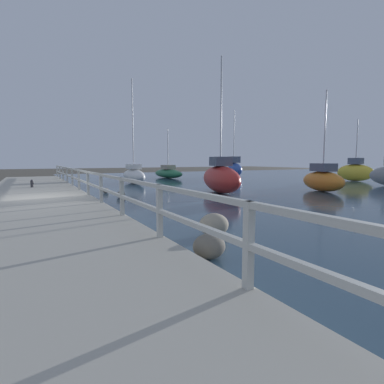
# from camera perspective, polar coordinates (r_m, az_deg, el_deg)

# --- Properties ---
(ground_plane) EXTENTS (120.00, 120.00, 0.00)m
(ground_plane) POSITION_cam_1_polar(r_m,az_deg,el_deg) (13.58, -27.38, -2.41)
(ground_plane) COLOR #4C473D
(dock_walkway) EXTENTS (4.17, 36.00, 0.34)m
(dock_walkway) POSITION_cam_1_polar(r_m,az_deg,el_deg) (13.56, -27.41, -1.71)
(dock_walkway) COLOR #B2AD9E
(dock_walkway) RESTS_ON ground
(railing) EXTENTS (0.10, 32.50, 1.04)m
(railing) POSITION_cam_1_polar(r_m,az_deg,el_deg) (13.66, -19.23, 2.37)
(railing) COLOR beige
(railing) RESTS_ON dock_walkway
(boulder_near_dock) EXTENTS (0.74, 0.67, 0.55)m
(boulder_near_dock) POSITION_cam_1_polar(r_m,az_deg,el_deg) (7.35, 4.18, -6.22)
(boulder_near_dock) COLOR gray
(boulder_near_dock) RESTS_ON ground
(boulder_mid_strip) EXTENTS (0.63, 0.57, 0.47)m
(boulder_mid_strip) POSITION_cam_1_polar(r_m,az_deg,el_deg) (5.70, 3.28, -10.29)
(boulder_mid_strip) COLOR #666056
(boulder_mid_strip) RESTS_ON ground
(boulder_upstream) EXTENTS (0.43, 0.39, 0.33)m
(boulder_upstream) POSITION_cam_1_polar(r_m,az_deg,el_deg) (15.13, -13.41, -0.48)
(boulder_upstream) COLOR #666056
(boulder_upstream) RESTS_ON ground
(boulder_downstream) EXTENTS (0.38, 0.34, 0.29)m
(boulder_downstream) POSITION_cam_1_polar(r_m,az_deg,el_deg) (17.61, -16.12, 0.29)
(boulder_downstream) COLOR #666056
(boulder_downstream) RESTS_ON ground
(mooring_bollard) EXTENTS (0.17, 0.17, 0.43)m
(mooring_bollard) POSITION_cam_1_polar(r_m,az_deg,el_deg) (18.97, -28.17, 1.45)
(mooring_bollard) COLOR #333338
(mooring_bollard) RESTS_ON dock_walkway
(sailboat_white) EXTENTS (1.30, 3.97, 8.09)m
(sailboat_white) POSITION_cam_1_polar(r_m,az_deg,el_deg) (24.23, -11.04, 3.20)
(sailboat_white) COLOR white
(sailboat_white) RESTS_ON water_surface
(sailboat_red) EXTENTS (2.73, 5.43, 7.51)m
(sailboat_red) POSITION_cam_1_polar(r_m,az_deg,el_deg) (17.12, 5.43, 2.68)
(sailboat_red) COLOR red
(sailboat_red) RESTS_ON water_surface
(sailboat_green) EXTENTS (1.84, 5.44, 5.07)m
(sailboat_green) POSITION_cam_1_polar(r_m,az_deg,el_deg) (31.23, -4.58, 3.64)
(sailboat_green) COLOR #236B42
(sailboat_green) RESTS_ON water_surface
(sailboat_orange) EXTENTS (2.23, 3.74, 5.86)m
(sailboat_orange) POSITION_cam_1_polar(r_m,az_deg,el_deg) (19.39, 23.64, 2.18)
(sailboat_orange) COLOR orange
(sailboat_orange) RESTS_ON water_surface
(sailboat_blue) EXTENTS (2.43, 3.92, 7.32)m
(sailboat_blue) POSITION_cam_1_polar(r_m,az_deg,el_deg) (33.85, 7.92, 4.46)
(sailboat_blue) COLOR #2D4C9E
(sailboat_blue) RESTS_ON water_surface
(sailboat_teal) EXTENTS (2.40, 3.74, 6.04)m
(sailboat_teal) POSITION_cam_1_polar(r_m,az_deg,el_deg) (27.06, 5.52, 3.39)
(sailboat_teal) COLOR #1E707A
(sailboat_teal) RESTS_ON water_surface
(sailboat_yellow) EXTENTS (1.64, 3.31, 5.40)m
(sailboat_yellow) POSITION_cam_1_polar(r_m,az_deg,el_deg) (30.25, 28.65, 3.44)
(sailboat_yellow) COLOR gold
(sailboat_yellow) RESTS_ON water_surface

